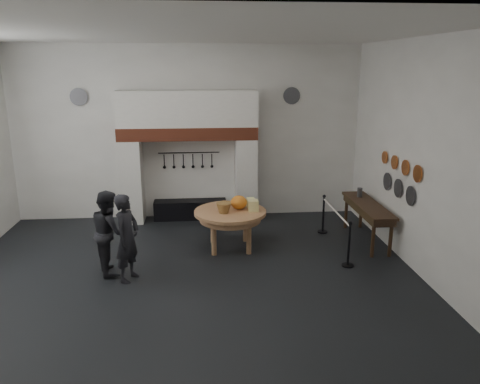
{
  "coord_description": "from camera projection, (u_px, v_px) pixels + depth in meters",
  "views": [
    {
      "loc": [
        0.29,
        -8.24,
        3.98
      ],
      "look_at": [
        1.12,
        1.35,
        1.35
      ],
      "focal_mm": 35.0,
      "sensor_mm": 36.0,
      "label": 1
    }
  ],
  "objects": [
    {
      "name": "barrier_rope",
      "position": [
        336.0,
        212.0,
        10.3
      ],
      "size": [
        0.04,
        2.0,
        0.04
      ],
      "primitive_type": "cylinder",
      "rotation": [
        1.57,
        0.0,
        0.0
      ],
      "color": "white",
      "rests_on": "barrier_post_near"
    },
    {
      "name": "side_table",
      "position": [
        368.0,
        205.0,
        10.7
      ],
      "size": [
        0.55,
        2.2,
        0.06
      ],
      "primitive_type": "cube",
      "color": "#3A2915",
      "rests_on": "floor"
    },
    {
      "name": "hearth_brick_band",
      "position": [
        188.0,
        133.0,
        11.84
      ],
      "size": [
        3.5,
        0.72,
        0.32
      ],
      "primitive_type": "cube",
      "color": "#9E442B",
      "rests_on": "chimney_pier_left"
    },
    {
      "name": "utensil_rail",
      "position": [
        189.0,
        153.0,
        12.25
      ],
      "size": [
        1.6,
        0.02,
        0.02
      ],
      "primitive_type": "cylinder",
      "rotation": [
        0.0,
        1.57,
        0.0
      ],
      "color": "black",
      "rests_on": "wall_back"
    },
    {
      "name": "bread_loaf",
      "position": [
        225.0,
        203.0,
        10.6
      ],
      "size": [
        0.31,
        0.18,
        0.13
      ],
      "primitive_type": "ellipsoid",
      "color": "#A06638",
      "rests_on": "work_table"
    },
    {
      "name": "pewter_plate_mid",
      "position": [
        398.0,
        188.0,
        9.9
      ],
      "size": [
        0.03,
        0.4,
        0.4
      ],
      "primitive_type": "cylinder",
      "rotation": [
        0.0,
        1.57,
        0.0
      ],
      "color": "#4C4C51",
      "rests_on": "wall_right"
    },
    {
      "name": "wall_front",
      "position": [
        172.0,
        250.0,
        4.51
      ],
      "size": [
        9.0,
        0.02,
        4.5
      ],
      "primitive_type": "cube",
      "color": "white",
      "rests_on": "floor"
    },
    {
      "name": "pumpkin",
      "position": [
        239.0,
        202.0,
        10.36
      ],
      "size": [
        0.36,
        0.36,
        0.31
      ],
      "primitive_type": "ellipsoid",
      "color": "orange",
      "rests_on": "work_table"
    },
    {
      "name": "copper_pan_d",
      "position": [
        385.0,
        157.0,
        10.58
      ],
      "size": [
        0.03,
        0.28,
        0.28
      ],
      "primitive_type": "cylinder",
      "rotation": [
        0.0,
        1.57,
        0.0
      ],
      "color": "#C6662D",
      "rests_on": "wall_right"
    },
    {
      "name": "copper_pan_c",
      "position": [
        394.0,
        162.0,
        10.05
      ],
      "size": [
        0.03,
        0.3,
        0.3
      ],
      "primitive_type": "cylinder",
      "rotation": [
        0.0,
        1.57,
        0.0
      ],
      "color": "#C6662D",
      "rests_on": "wall_right"
    },
    {
      "name": "copper_pan_b",
      "position": [
        405.0,
        168.0,
        9.53
      ],
      "size": [
        0.03,
        0.32,
        0.32
      ],
      "primitive_type": "cylinder",
      "rotation": [
        0.0,
        1.57,
        0.0
      ],
      "color": "#C6662D",
      "rests_on": "wall_right"
    },
    {
      "name": "barrier_post_far",
      "position": [
        323.0,
        215.0,
        11.36
      ],
      "size": [
        0.05,
        0.05,
        0.9
      ],
      "primitive_type": "cylinder",
      "color": "black",
      "rests_on": "floor"
    },
    {
      "name": "pewter_plate_back_left",
      "position": [
        79.0,
        97.0,
        11.68
      ],
      "size": [
        0.44,
        0.03,
        0.44
      ],
      "primitive_type": "cylinder",
      "rotation": [
        1.57,
        0.0,
        0.0
      ],
      "color": "#4C4C51",
      "rests_on": "wall_back"
    },
    {
      "name": "chimney_hood",
      "position": [
        187.0,
        108.0,
        11.68
      ],
      "size": [
        3.5,
        0.7,
        0.9
      ],
      "primitive_type": "cube",
      "color": "silver",
      "rests_on": "hearth_brick_band"
    },
    {
      "name": "pewter_plate_right",
      "position": [
        387.0,
        181.0,
        10.47
      ],
      "size": [
        0.03,
        0.4,
        0.4
      ],
      "primitive_type": "cylinder",
      "rotation": [
        0.0,
        1.57,
        0.0
      ],
      "color": "#4C4C51",
      "rests_on": "wall_right"
    },
    {
      "name": "wall_back",
      "position": [
        188.0,
        133.0,
        12.2
      ],
      "size": [
        9.0,
        0.02,
        4.5
      ],
      "primitive_type": "cube",
      "color": "white",
      "rests_on": "floor"
    },
    {
      "name": "iron_range",
      "position": [
        190.0,
        209.0,
        12.45
      ],
      "size": [
        1.9,
        0.45,
        0.5
      ],
      "primitive_type": "cube",
      "color": "black",
      "rests_on": "floor"
    },
    {
      "name": "chimney_pier_right",
      "position": [
        246.0,
        179.0,
        12.29
      ],
      "size": [
        0.55,
        0.7,
        2.15
      ],
      "primitive_type": "cube",
      "color": "silver",
      "rests_on": "floor"
    },
    {
      "name": "cheese_block_big",
      "position": [
        253.0,
        205.0,
        10.25
      ],
      "size": [
        0.22,
        0.22,
        0.24
      ],
      "primitive_type": "cube",
      "color": "#E8DD8B",
      "rests_on": "work_table"
    },
    {
      "name": "pewter_jug",
      "position": [
        360.0,
        192.0,
        11.24
      ],
      "size": [
        0.12,
        0.12,
        0.22
      ],
      "primitive_type": "cylinder",
      "color": "#4B4B50",
      "rests_on": "side_table"
    },
    {
      "name": "barrier_post_near",
      "position": [
        349.0,
        245.0,
        9.44
      ],
      "size": [
        0.05,
        0.05,
        0.9
      ],
      "primitive_type": "cylinder",
      "color": "black",
      "rests_on": "floor"
    },
    {
      "name": "floor",
      "position": [
        188.0,
        280.0,
        8.94
      ],
      "size": [
        9.0,
        8.0,
        0.02
      ],
      "primitive_type": "cube",
      "color": "black",
      "rests_on": "ground"
    },
    {
      "name": "chimney_pier_left",
      "position": [
        132.0,
        181.0,
        12.05
      ],
      "size": [
        0.55,
        0.7,
        2.15
      ],
      "primitive_type": "cube",
      "color": "silver",
      "rests_on": "floor"
    },
    {
      "name": "wicker_basket",
      "position": [
        224.0,
        208.0,
        10.1
      ],
      "size": [
        0.41,
        0.41,
        0.22
      ],
      "primitive_type": "cone",
      "rotation": [
        3.14,
        0.0,
        0.33
      ],
      "color": "#A6843D",
      "rests_on": "work_table"
    },
    {
      "name": "cheese_block_small",
      "position": [
        251.0,
        203.0,
        10.54
      ],
      "size": [
        0.18,
        0.18,
        0.2
      ],
      "primitive_type": "cube",
      "color": "#FDFB97",
      "rests_on": "work_table"
    },
    {
      "name": "ceiling",
      "position": [
        180.0,
        32.0,
        7.76
      ],
      "size": [
        9.0,
        8.0,
        0.02
      ],
      "primitive_type": "cube",
      "color": "silver",
      "rests_on": "wall_back"
    },
    {
      "name": "copper_pan_a",
      "position": [
        418.0,
        174.0,
        9.0
      ],
      "size": [
        0.03,
        0.34,
        0.34
      ],
      "primitive_type": "cylinder",
      "rotation": [
        0.0,
        1.57,
        0.0
      ],
      "color": "#C6662D",
      "rests_on": "wall_right"
    },
    {
      "name": "wall_right",
      "position": [
        426.0,
        160.0,
        8.73
      ],
      "size": [
        0.02,
        8.0,
        4.5
      ],
      "primitive_type": "cube",
      "color": "white",
      "rests_on": "floor"
    },
    {
      "name": "pewter_plate_back_right",
      "position": [
        292.0,
        96.0,
        12.13
      ],
      "size": [
        0.44,
        0.03,
        0.44
      ],
      "primitive_type": "cylinder",
      "rotation": [
        1.57,
        0.0,
        0.0
      ],
      "color": "#4C4C51",
      "rests_on": "wall_back"
    },
    {
      "name": "work_table",
      "position": [
        230.0,
        212.0,
        10.29
      ],
      "size": [
        2.02,
        2.02,
        0.07
      ],
      "primitive_type": "cylinder",
      "rotation": [
        0.0,
        0.0,
        0.33
      ],
      "color": "tan",
      "rests_on": "floor"
    },
    {
      "name": "pewter_plate_left",
      "position": [
        411.0,
        196.0,
        9.32
      ],
      "size": [
        0.03,
        0.4,
        0.4
      ],
      "primitive_type": "cylinder",
      "rotation": [
        0.0,
        1.57,
        0.0
      ],
      "color": "#4C4C51",
      "rests_on": "wall_right"
    },
    {
      "name": "visitor_far",
      "position": [
        109.0,
        232.0,
        9.11
      ],
      "size": [
        0.85,
        0.96,
        1.66
      ],
      "primitive_type": "imported",
      "rotation": [
        0.0,
        0.0,
        1.89
      ],
      "color": "black",
      "rests_on": "floor"
    },
    {
      "name": "visitor_near",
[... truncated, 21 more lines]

